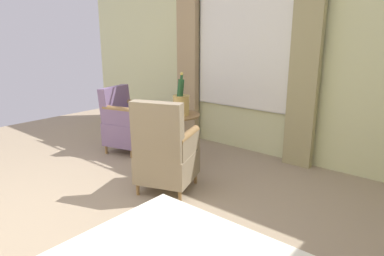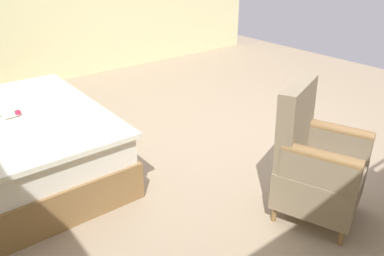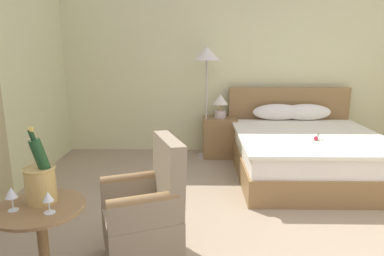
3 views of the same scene
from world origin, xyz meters
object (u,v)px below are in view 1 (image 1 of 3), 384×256
wine_glass_near_edge (165,107)px  champagne_bucket (181,102)px  side_table_round (177,136)px  wine_glass_near_bucket (180,103)px  armchair_facing_bed (126,123)px  armchair_by_window (165,153)px

wine_glass_near_edge → champagne_bucket: bearing=125.4°
side_table_round → wine_glass_near_bucket: size_ratio=4.22×
side_table_round → champagne_bucket: champagne_bucket is taller
side_table_round → champagne_bucket: bearing=95.8°
wine_glass_near_bucket → side_table_round: bearing=23.0°
champagne_bucket → armchair_facing_bed: bearing=-87.5°
armchair_by_window → armchair_facing_bed: size_ratio=1.09×
wine_glass_near_bucket → armchair_facing_bed: 0.98m
champagne_bucket → side_table_round: bearing=-84.2°
champagne_bucket → armchair_facing_bed: champagne_bucket is taller
champagne_bucket → wine_glass_near_bucket: 0.19m
armchair_facing_bed → wine_glass_near_edge: bearing=85.4°
champagne_bucket → wine_glass_near_edge: size_ratio=3.64×
champagne_bucket → wine_glass_near_edge: champagne_bucket is taller
wine_glass_near_edge → armchair_facing_bed: size_ratio=0.16×
wine_glass_near_edge → armchair_facing_bed: (-0.07, -0.86, -0.36)m
champagne_bucket → wine_glass_near_bucket: size_ratio=3.29×
side_table_round → wine_glass_near_edge: (0.11, -0.09, 0.38)m
wine_glass_near_edge → armchair_by_window: size_ratio=0.14×
wine_glass_near_bucket → armchair_facing_bed: size_ratio=0.17×
armchair_facing_bed → armchair_by_window: bearing=66.3°
side_table_round → armchair_by_window: armchair_by_window is taller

